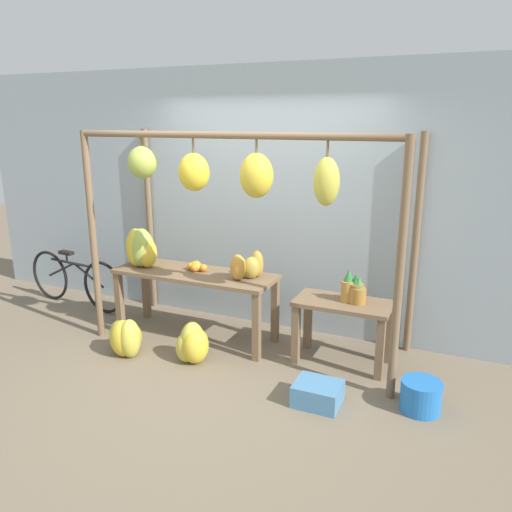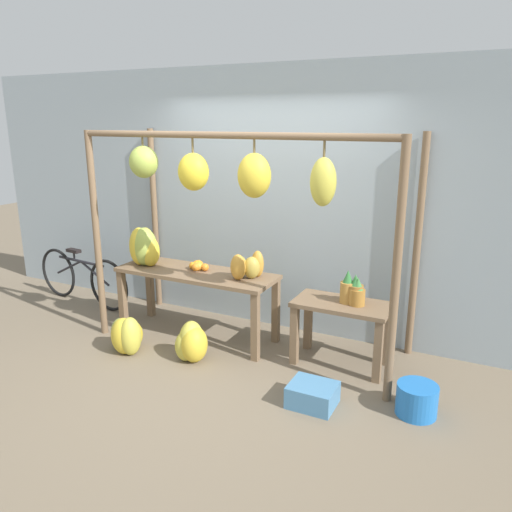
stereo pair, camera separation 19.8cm
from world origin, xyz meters
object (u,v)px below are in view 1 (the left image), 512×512
object	(u,v)px
pineapple_cluster	(355,290)
parked_bicycle	(75,280)
banana_pile_ground_right	(192,344)
papaya_pile	(245,267)
banana_pile_ground_left	(126,338)
orange_pile	(196,266)
fruit_crate_white	(318,393)
banana_pile_on_table	(141,249)
blue_bucket	(421,396)

from	to	relation	value
pineapple_cluster	parked_bicycle	bearing A→B (deg)	177.96
banana_pile_ground_right	papaya_pile	size ratio (longest dim) A/B	1.19
parked_bicycle	banana_pile_ground_left	bearing A→B (deg)	-30.65
parked_bicycle	orange_pile	bearing A→B (deg)	-4.07
pineapple_cluster	fruit_crate_white	bearing A→B (deg)	-95.93
fruit_crate_white	papaya_pile	size ratio (longest dim) A/B	1.12
banana_pile_on_table	papaya_pile	world-z (taller)	banana_pile_on_table
pineapple_cluster	parked_bicycle	world-z (taller)	pineapple_cluster
banana_pile_on_table	pineapple_cluster	size ratio (longest dim) A/B	1.42
fruit_crate_white	blue_bucket	xyz separation A→B (m)	(0.78, 0.24, 0.04)
banana_pile_ground_left	parked_bicycle	distance (m)	1.65
banana_pile_on_table	banana_pile_ground_left	distance (m)	0.97
blue_bucket	banana_pile_ground_left	bearing A→B (deg)	-176.96
banana_pile_ground_right	parked_bicycle	size ratio (longest dim) A/B	0.25
blue_bucket	papaya_pile	world-z (taller)	papaya_pile
orange_pile	papaya_pile	size ratio (longest dim) A/B	0.69
orange_pile	papaya_pile	distance (m)	0.60
banana_pile_ground_left	parked_bicycle	world-z (taller)	parked_bicycle
orange_pile	blue_bucket	xyz separation A→B (m)	(2.37, -0.56, -0.64)
fruit_crate_white	parked_bicycle	bearing A→B (deg)	164.77
blue_bucket	papaya_pile	bearing A→B (deg)	164.06
banana_pile_on_table	parked_bicycle	xyz separation A→B (m)	(-1.21, 0.24, -0.57)
orange_pile	banana_pile_ground_left	world-z (taller)	orange_pile
blue_bucket	fruit_crate_white	bearing A→B (deg)	-162.91
fruit_crate_white	banana_pile_ground_right	bearing A→B (deg)	170.65
papaya_pile	banana_pile_ground_right	bearing A→B (deg)	-120.23
banana_pile_ground_left	banana_pile_ground_right	world-z (taller)	banana_pile_ground_right
banana_pile_ground_left	banana_pile_ground_right	bearing A→B (deg)	10.28
banana_pile_ground_right	fruit_crate_white	bearing A→B (deg)	-9.35
pineapple_cluster	fruit_crate_white	world-z (taller)	pineapple_cluster
parked_bicycle	papaya_pile	world-z (taller)	papaya_pile
banana_pile_ground_right	fruit_crate_white	distance (m)	1.33
banana_pile_ground_right	parked_bicycle	distance (m)	2.22
pineapple_cluster	blue_bucket	world-z (taller)	pineapple_cluster
banana_pile_ground_right	blue_bucket	world-z (taller)	banana_pile_ground_right
banana_pile_ground_right	pineapple_cluster	bearing A→B (deg)	22.84
banana_pile_on_table	fruit_crate_white	world-z (taller)	banana_pile_on_table
fruit_crate_white	banana_pile_on_table	bearing A→B (deg)	162.60
orange_pile	banana_pile_on_table	bearing A→B (deg)	-169.88
banana_pile_on_table	parked_bicycle	distance (m)	1.36
pineapple_cluster	blue_bucket	bearing A→B (deg)	-39.11
banana_pile_on_table	pineapple_cluster	distance (m)	2.29
orange_pile	banana_pile_ground_left	distance (m)	1.01
fruit_crate_white	parked_bicycle	distance (m)	3.54
pineapple_cluster	banana_pile_ground_right	size ratio (longest dim) A/B	0.79
fruit_crate_white	pineapple_cluster	bearing A→B (deg)	84.07
pineapple_cluster	banana_pile_ground_right	distance (m)	1.61
banana_pile_on_table	pineapple_cluster	bearing A→B (deg)	2.83
orange_pile	fruit_crate_white	xyz separation A→B (m)	(1.59, -0.80, -0.67)
fruit_crate_white	parked_bicycle	xyz separation A→B (m)	(-3.41, 0.93, 0.25)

